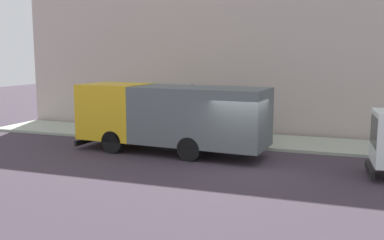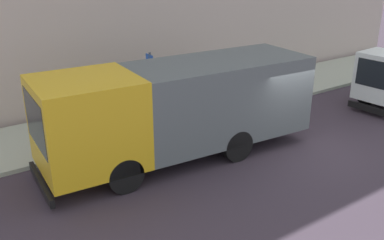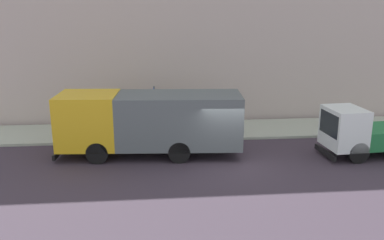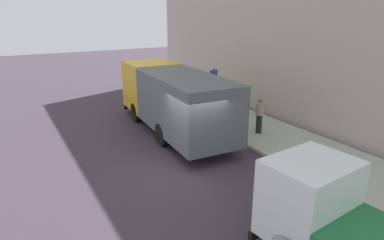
% 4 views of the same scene
% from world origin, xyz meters
% --- Properties ---
extents(ground, '(80.00, 80.00, 0.00)m').
position_xyz_m(ground, '(0.00, 0.00, 0.00)').
color(ground, '#3A303B').
extents(sidewalk, '(3.50, 30.00, 0.13)m').
position_xyz_m(sidewalk, '(4.75, 0.00, 0.07)').
color(sidewalk, '#A9B19D').
rests_on(sidewalk, ground).
extents(building_facade, '(0.50, 30.00, 12.60)m').
position_xyz_m(building_facade, '(7.00, 0.00, 6.30)').
color(building_facade, '#BEADA4').
rests_on(building_facade, ground).
extents(large_utility_truck, '(3.03, 8.58, 2.92)m').
position_xyz_m(large_utility_truck, '(1.25, 3.52, 1.67)').
color(large_utility_truck, gold).
rests_on(large_utility_truck, ground).
extents(small_flatbed_truck, '(2.30, 5.02, 2.32)m').
position_xyz_m(small_flatbed_truck, '(0.21, -6.49, 1.10)').
color(small_flatbed_truck, white).
rests_on(small_flatbed_truck, ground).
extents(pedestrian_walking, '(0.40, 0.40, 1.67)m').
position_xyz_m(pedestrian_walking, '(5.57, 3.76, 1.03)').
color(pedestrian_walking, black).
rests_on(pedestrian_walking, sidewalk).
extents(pedestrian_standing, '(0.44, 0.44, 1.66)m').
position_xyz_m(pedestrian_standing, '(4.36, 1.03, 1.01)').
color(pedestrian_standing, black).
rests_on(pedestrian_standing, sidewalk).
extents(traffic_cone_orange, '(0.41, 0.41, 0.58)m').
position_xyz_m(traffic_cone_orange, '(3.62, 6.29, 0.42)').
color(traffic_cone_orange, orange).
rests_on(traffic_cone_orange, sidewalk).
extents(street_sign_post, '(0.44, 0.08, 2.73)m').
position_xyz_m(street_sign_post, '(3.36, 3.28, 1.74)').
color(street_sign_post, '#4C5156').
rests_on(street_sign_post, sidewalk).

